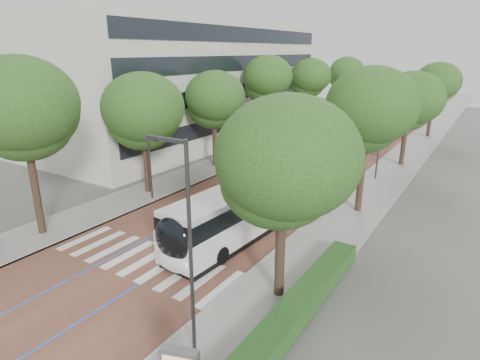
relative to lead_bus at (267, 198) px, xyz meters
The scene contains 20 objects.
ground 9.76m from the lead_bus, 108.83° to the right, with size 160.00×160.00×0.00m, color #51544C.
road 31.09m from the lead_bus, 95.74° to the left, with size 11.00×140.00×0.02m, color brown.
sidewalk_left 32.70m from the lead_bus, 108.95° to the left, with size 4.00×140.00×0.12m, color gray.
sidewalk_right 31.25m from the lead_bus, 81.90° to the left, with size 4.00×140.00×0.12m, color gray.
kerb_left 32.14m from the lead_bus, 105.74° to the left, with size 0.20×140.00×0.14m, color gray.
kerb_right 31.03m from the lead_bus, 85.38° to the left, with size 0.20×140.00×0.14m, color gray.
zebra_crossing 8.76m from the lead_bus, 109.72° to the right, with size 10.55×3.60×0.01m.
lane_line_left 31.29m from the lead_bus, 98.66° to the left, with size 0.12×126.00×0.01m, color blue.
lane_line_right 30.97m from the lead_bus, 92.79° to the left, with size 0.12×126.00×0.01m, color blue.
office_building 29.93m from the lead_bus, 140.08° to the left, with size 18.11×40.00×14.00m.
hedge 10.96m from the lead_bus, 56.64° to the right, with size 1.20×14.00×0.80m, color #184519.
streetlight_near 13.00m from the lead_bus, 73.81° to the right, with size 1.82×0.20×8.00m.
streetlight_far 13.74m from the lead_bus, 74.76° to the left, with size 1.82×0.20×8.00m.
lamp_post_left 9.60m from the lead_bus, behind, with size 0.14×0.14×8.00m, color #303133.
trees_left 18.01m from the lead_bus, 127.90° to the left, with size 6.20×60.90×9.98m.
trees_right 13.33m from the lead_bus, 68.41° to the left, with size 5.97×47.75×9.29m.
lead_bus is the anchor object (origin of this frame).
bus_queued_0 15.81m from the lead_bus, 93.69° to the left, with size 3.16×12.51×3.20m.
bus_queued_1 30.16m from the lead_bus, 90.92° to the left, with size 2.61×12.41×3.20m.
bus_queued_2 42.87m from the lead_bus, 90.30° to the left, with size 3.28×12.53×3.20m.
Camera 1 is at (14.75, -12.33, 10.73)m, focal length 30.00 mm.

